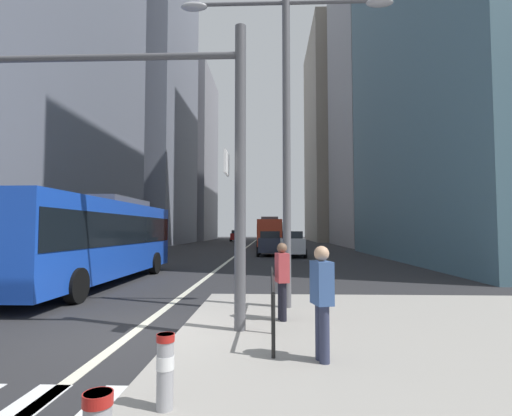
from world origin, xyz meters
The scene contains 19 objects.
ground_plane centered at (0.00, 20.00, 0.00)m, with size 160.00×160.00×0.00m, color #28282B.
median_island centered at (5.50, -1.00, 0.07)m, with size 9.00×10.00×0.15m, color gray.
lane_centre_line centered at (0.00, 30.00, 0.01)m, with size 0.20×80.00×0.01m, color beige.
office_tower_left_mid centered at (-16.00, 46.87, 22.71)m, with size 12.69×19.57×45.41m, color slate.
office_tower_left_far centered at (-16.00, 68.91, 16.74)m, with size 13.91×17.88×33.48m, color gray.
office_tower_right_mid centered at (17.00, 41.76, 25.99)m, with size 10.80×16.98×51.98m, color #9E9EA3.
office_tower_right_far centered at (17.00, 63.86, 19.14)m, with size 13.70×21.85×38.28m, color gray.
city_bus_blue_oncoming centered at (-3.88, 6.75, 1.84)m, with size 2.74×11.25×3.40m.
city_bus_red_receding centered at (2.71, 35.36, 1.83)m, with size 2.74×10.60×3.40m.
city_bus_red_distant centered at (3.33, 54.22, 1.84)m, with size 2.70×10.67×3.40m.
car_oncoming_mid centered at (-3.16, 58.73, 0.99)m, with size 2.14×4.21×1.94m.
car_receding_near centered at (2.75, 22.92, 0.99)m, with size 2.08×4.09×1.94m.
car_receding_far centered at (4.41, 21.85, 0.99)m, with size 2.12×4.56×1.94m.
traffic_signal_gantry centered at (0.08, -0.12, 4.12)m, with size 6.26×0.65×6.00m.
street_lamp_post centered at (3.17, 2.09, 5.28)m, with size 5.50×0.32×8.00m.
bollard_left centered at (1.62, -3.35, 0.60)m, with size 0.20×0.20×0.80m.
pedestrian_railing centered at (2.80, 0.35, 0.87)m, with size 0.06×4.07×0.98m.
pedestrian_waiting centered at (3.01, 0.73, 1.06)m, with size 0.31×0.42×1.64m.
pedestrian_walking centered at (3.52, -1.78, 1.08)m, with size 0.33×0.43×1.68m.
Camera 1 is at (2.76, -7.52, 2.08)m, focal length 26.81 mm.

